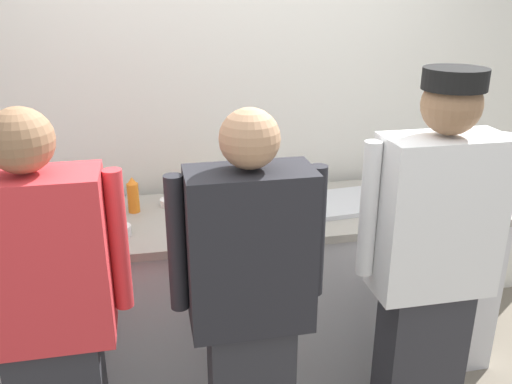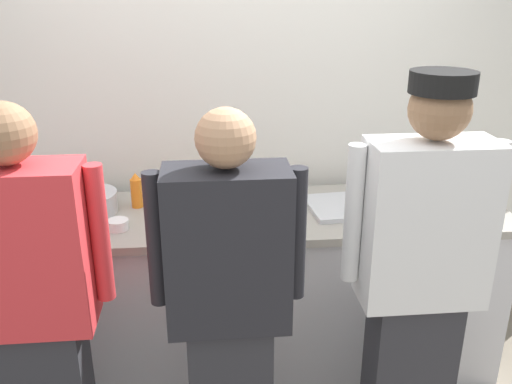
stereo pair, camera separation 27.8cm
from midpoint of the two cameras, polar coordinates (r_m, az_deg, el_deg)
wall_back at (r=3.13m, az=0.00°, el=9.15°), size 4.38×0.10×2.80m
prep_counter at (r=3.01m, az=0.90°, el=-10.38°), size 2.79×0.72×0.94m
chef_near_left at (r=2.23m, az=-19.00°, el=-11.39°), size 0.61×0.24×1.68m
chef_center at (r=2.16m, az=0.90°, el=-11.79°), size 0.60×0.24×1.65m
chef_far_right at (r=2.35m, az=20.03°, el=-8.26°), size 0.63×0.24×1.75m
plate_stack_front at (r=3.20m, az=21.36°, el=-0.22°), size 0.19×0.19×0.05m
plate_stack_rear at (r=2.72m, az=1.69°, el=-2.14°), size 0.25×0.25×0.07m
mixing_bowl_steel at (r=2.88m, az=-14.79°, el=-1.15°), size 0.32×0.32×0.10m
sheet_tray at (r=2.94m, az=13.31°, el=-1.42°), size 0.55×0.40×0.02m
squeeze_bottle_primary at (r=2.88m, az=-9.73°, el=0.08°), size 0.06×0.06×0.19m
squeeze_bottle_secondary at (r=2.94m, az=-2.19°, el=1.07°), size 0.06×0.06×0.21m
ramekin_yellow_sauce at (r=2.93m, az=-20.32°, el=-1.99°), size 0.10×0.10×0.04m
ramekin_red_sauce at (r=2.65m, az=-11.37°, el=-3.39°), size 0.10×0.10×0.05m
ramekin_green_sauce at (r=2.94m, az=1.12°, el=-0.64°), size 0.10×0.10×0.04m
ramekin_orange_sauce at (r=2.94m, az=-6.03°, el=-0.72°), size 0.10×0.10×0.04m
deli_cup at (r=2.82m, az=-1.90°, el=-1.04°), size 0.09×0.09×0.09m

